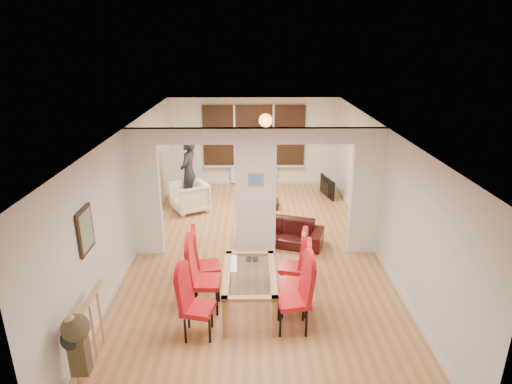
{
  "coord_description": "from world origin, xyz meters",
  "views": [
    {
      "loc": [
        -0.1,
        -8.0,
        4.17
      ],
      "look_at": [
        0.01,
        0.6,
        1.1
      ],
      "focal_mm": 30.0,
      "sensor_mm": 36.0,
      "label": 1
    }
  ],
  "objects_px": {
    "dining_chair_lb": "(205,277)",
    "sofa": "(281,231)",
    "armchair": "(190,197)",
    "television": "(324,187)",
    "dining_chair_rb": "(294,281)",
    "dining_chair_ra": "(293,295)",
    "dining_chair_lc": "(207,262)",
    "bowl": "(252,200)",
    "dining_chair_rc": "(292,263)",
    "dining_table": "(250,291)",
    "dining_chair_la": "(198,304)",
    "coffee_table": "(261,204)",
    "person": "(189,172)",
    "bottle": "(265,195)"
  },
  "relations": [
    {
      "from": "dining_chair_ra",
      "to": "person",
      "type": "height_order",
      "value": "person"
    },
    {
      "from": "dining_chair_lc",
      "to": "dining_chair_rb",
      "type": "relative_size",
      "value": 0.96
    },
    {
      "from": "sofa",
      "to": "coffee_table",
      "type": "xyz_separation_m",
      "value": [
        -0.37,
        2.02,
        -0.16
      ]
    },
    {
      "from": "armchair",
      "to": "dining_chair_rc",
      "type": "bearing_deg",
      "value": 2.71
    },
    {
      "from": "dining_chair_rb",
      "to": "coffee_table",
      "type": "distance_m",
      "value": 4.56
    },
    {
      "from": "dining_chair_la",
      "to": "dining_chair_ra",
      "type": "height_order",
      "value": "dining_chair_ra"
    },
    {
      "from": "dining_chair_lc",
      "to": "sofa",
      "type": "height_order",
      "value": "dining_chair_lc"
    },
    {
      "from": "dining_chair_ra",
      "to": "armchair",
      "type": "xyz_separation_m",
      "value": [
        -2.19,
        4.8,
        -0.2
      ]
    },
    {
      "from": "dining_chair_lc",
      "to": "coffee_table",
      "type": "bearing_deg",
      "value": 64.73
    },
    {
      "from": "dining_chair_rc",
      "to": "armchair",
      "type": "bearing_deg",
      "value": 135.87
    },
    {
      "from": "sofa",
      "to": "television",
      "type": "relative_size",
      "value": 1.92
    },
    {
      "from": "dining_chair_lc",
      "to": "armchair",
      "type": "distance_m",
      "value": 3.8
    },
    {
      "from": "dining_chair_ra",
      "to": "dining_chair_rc",
      "type": "relative_size",
      "value": 1.1
    },
    {
      "from": "person",
      "to": "television",
      "type": "height_order",
      "value": "person"
    },
    {
      "from": "armchair",
      "to": "television",
      "type": "bearing_deg",
      "value": 77.39
    },
    {
      "from": "coffee_table",
      "to": "dining_chair_rc",
      "type": "bearing_deg",
      "value": -83.53
    },
    {
      "from": "dining_chair_rc",
      "to": "dining_table",
      "type": "bearing_deg",
      "value": -126.91
    },
    {
      "from": "sofa",
      "to": "bottle",
      "type": "xyz_separation_m",
      "value": [
        -0.27,
        2.06,
        0.09
      ]
    },
    {
      "from": "dining_chair_rb",
      "to": "person",
      "type": "height_order",
      "value": "person"
    },
    {
      "from": "dining_chair_la",
      "to": "television",
      "type": "xyz_separation_m",
      "value": [
        2.84,
        5.98,
        -0.27
      ]
    },
    {
      "from": "dining_chair_ra",
      "to": "bowl",
      "type": "xyz_separation_m",
      "value": [
        -0.59,
        4.9,
        -0.34
      ]
    },
    {
      "from": "dining_chair_ra",
      "to": "dining_chair_rb",
      "type": "xyz_separation_m",
      "value": [
        0.05,
        0.44,
        -0.01
      ]
    },
    {
      "from": "television",
      "to": "bottle",
      "type": "height_order",
      "value": "television"
    },
    {
      "from": "sofa",
      "to": "coffee_table",
      "type": "distance_m",
      "value": 2.06
    },
    {
      "from": "person",
      "to": "television",
      "type": "bearing_deg",
      "value": 112.99
    },
    {
      "from": "dining_table",
      "to": "person",
      "type": "height_order",
      "value": "person"
    },
    {
      "from": "armchair",
      "to": "person",
      "type": "relative_size",
      "value": 0.47
    },
    {
      "from": "dining_chair_rb",
      "to": "armchair",
      "type": "height_order",
      "value": "dining_chair_rb"
    },
    {
      "from": "dining_chair_ra",
      "to": "television",
      "type": "relative_size",
      "value": 1.24
    },
    {
      "from": "armchair",
      "to": "coffee_table",
      "type": "xyz_separation_m",
      "value": [
        1.83,
        0.16,
        -0.28
      ]
    },
    {
      "from": "dining_chair_ra",
      "to": "dining_chair_rc",
      "type": "bearing_deg",
      "value": 75.01
    },
    {
      "from": "dining_chair_lb",
      "to": "coffee_table",
      "type": "height_order",
      "value": "dining_chair_lb"
    },
    {
      "from": "dining_table",
      "to": "coffee_table",
      "type": "xyz_separation_m",
      "value": [
        0.29,
        4.47,
        -0.24
      ]
    },
    {
      "from": "bowl",
      "to": "dining_chair_rb",
      "type": "bearing_deg",
      "value": -81.77
    },
    {
      "from": "dining_table",
      "to": "sofa",
      "type": "distance_m",
      "value": 2.54
    },
    {
      "from": "dining_chair_lc",
      "to": "bowl",
      "type": "distance_m",
      "value": 3.9
    },
    {
      "from": "dining_chair_rb",
      "to": "sofa",
      "type": "relative_size",
      "value": 0.63
    },
    {
      "from": "dining_chair_la",
      "to": "person",
      "type": "bearing_deg",
      "value": 112.3
    },
    {
      "from": "armchair",
      "to": "television",
      "type": "relative_size",
      "value": 0.9
    },
    {
      "from": "bottle",
      "to": "bowl",
      "type": "xyz_separation_m",
      "value": [
        -0.35,
        -0.1,
        -0.11
      ]
    },
    {
      "from": "dining_table",
      "to": "armchair",
      "type": "relative_size",
      "value": 1.74
    },
    {
      "from": "dining_chair_lb",
      "to": "sofa",
      "type": "bearing_deg",
      "value": 61.54
    },
    {
      "from": "dining_chair_rb",
      "to": "dining_table",
      "type": "bearing_deg",
      "value": 179.9
    },
    {
      "from": "bottle",
      "to": "sofa",
      "type": "bearing_deg",
      "value": -82.58
    },
    {
      "from": "dining_chair_lc",
      "to": "dining_chair_ra",
      "type": "xyz_separation_m",
      "value": [
        1.38,
        -1.09,
        0.04
      ]
    },
    {
      "from": "dining_chair_la",
      "to": "dining_chair_rb",
      "type": "relative_size",
      "value": 0.95
    },
    {
      "from": "television",
      "to": "bottle",
      "type": "xyz_separation_m",
      "value": [
        -1.68,
        -0.85,
        0.08
      ]
    },
    {
      "from": "dining_chair_ra",
      "to": "dining_chair_rb",
      "type": "relative_size",
      "value": 1.03
    },
    {
      "from": "dining_chair_la",
      "to": "dining_chair_lb",
      "type": "height_order",
      "value": "dining_chair_lb"
    },
    {
      "from": "dining_chair_la",
      "to": "dining_chair_rc",
      "type": "height_order",
      "value": "dining_chair_la"
    }
  ]
}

